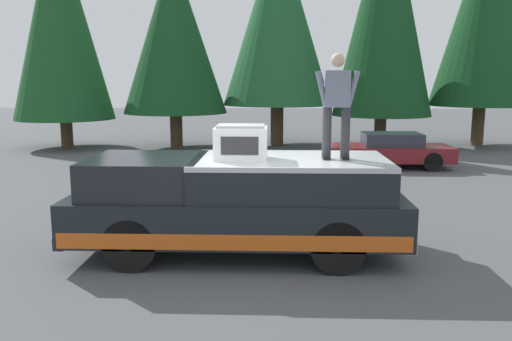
# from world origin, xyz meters

# --- Properties ---
(ground_plane) EXTENTS (90.00, 90.00, 0.00)m
(ground_plane) POSITION_xyz_m (0.00, 0.00, 0.00)
(ground_plane) COLOR #4C4F51
(pickup_truck) EXTENTS (2.01, 5.54, 1.65)m
(pickup_truck) POSITION_xyz_m (0.38, 0.09, 0.87)
(pickup_truck) COLOR black
(pickup_truck) RESTS_ON ground
(compressor_unit) EXTENTS (0.65, 0.84, 0.56)m
(compressor_unit) POSITION_xyz_m (0.24, 0.02, 1.93)
(compressor_unit) COLOR white
(compressor_unit) RESTS_ON pickup_truck
(person_on_truck_bed) EXTENTS (0.29, 0.72, 1.69)m
(person_on_truck_bed) POSITION_xyz_m (0.32, -1.52, 2.55)
(person_on_truck_bed) COLOR #333338
(person_on_truck_bed) RESTS_ON pickup_truck
(parked_car_maroon) EXTENTS (1.64, 4.10, 1.16)m
(parked_car_maroon) POSITION_xyz_m (9.31, -4.35, 0.58)
(parked_car_maroon) COLOR maroon
(parked_car_maroon) RESTS_ON ground
(conifer_far_left) EXTENTS (4.41, 4.41, 10.03)m
(conifer_far_left) POSITION_xyz_m (15.29, -9.51, 5.89)
(conifer_far_left) COLOR #4C3826
(conifer_far_left) RESTS_ON ground
(conifer_left) EXTENTS (4.25, 4.25, 10.70)m
(conifer_left) POSITION_xyz_m (14.91, -5.14, 6.02)
(conifer_left) COLOR #4C3826
(conifer_left) RESTS_ON ground
(conifer_center_left) EXTENTS (4.77, 4.77, 9.38)m
(conifer_center_left) POSITION_xyz_m (15.23, -0.62, 5.58)
(conifer_center_left) COLOR #4C3826
(conifer_center_left) RESTS_ON ground
(conifer_center_right) EXTENTS (4.39, 4.39, 8.16)m
(conifer_center_right) POSITION_xyz_m (14.23, 3.74, 4.82)
(conifer_center_right) COLOR #4C3826
(conifer_center_right) RESTS_ON ground
(conifer_right) EXTENTS (4.18, 4.18, 9.69)m
(conifer_right) POSITION_xyz_m (14.06, 8.48, 5.45)
(conifer_right) COLOR #4C3826
(conifer_right) RESTS_ON ground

